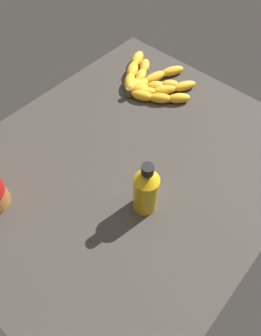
# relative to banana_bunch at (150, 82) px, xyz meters

# --- Properties ---
(ground_plane) EXTENTS (0.90, 0.76, 0.05)m
(ground_plane) POSITION_rel_banana_bunch_xyz_m (-0.28, -0.15, -0.04)
(ground_plane) COLOR #38332D
(banana_bunch) EXTENTS (0.23, 0.29, 0.04)m
(banana_bunch) POSITION_rel_banana_bunch_xyz_m (0.00, 0.00, 0.00)
(banana_bunch) COLOR gold
(banana_bunch) RESTS_ON ground_plane
(honey_bottle) EXTENTS (0.06, 0.06, 0.16)m
(honey_bottle) POSITION_rel_banana_bunch_xyz_m (-0.35, -0.27, 0.06)
(honey_bottle) COLOR gold
(honey_bottle) RESTS_ON ground_plane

